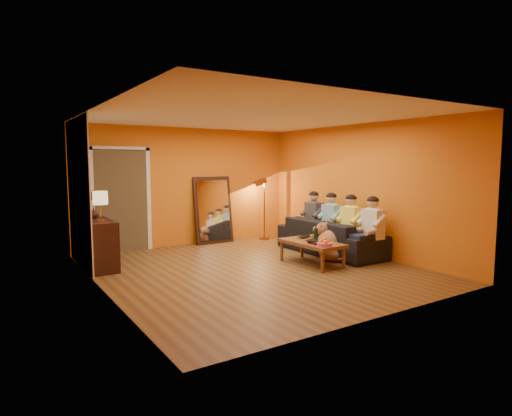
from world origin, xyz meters
TOP-DOWN VIEW (x-y plane):
  - room_shell at (0.00, 0.37)m, footprint 5.00×5.50m
  - white_accent at (-2.48, 1.75)m, footprint 0.02×1.90m
  - doorway_recess at (-1.50, 2.83)m, footprint 1.06×0.30m
  - door_jamb_left at (-2.07, 2.71)m, footprint 0.08×0.06m
  - door_jamb_right at (-0.93, 2.71)m, footprint 0.08×0.06m
  - door_header at (-1.50, 2.71)m, footprint 1.22×0.06m
  - mirror_frame at (0.55, 2.63)m, footprint 0.92×0.27m
  - mirror_glass at (0.55, 2.59)m, footprint 0.78×0.21m
  - sideboard at (-2.24, 1.55)m, footprint 0.44×1.18m
  - table_lamp at (-2.24, 1.25)m, footprint 0.24×0.24m
  - sofa at (2.00, 0.29)m, footprint 2.37×0.93m
  - coffee_table at (1.06, -0.25)m, footprint 0.66×1.24m
  - floor_lamp at (1.78, 2.35)m, footprint 0.36×0.32m
  - dog at (1.55, -0.17)m, footprint 0.50×0.68m
  - person_far_left at (2.13, -0.71)m, footprint 0.70×0.44m
  - person_mid_left at (2.13, -0.16)m, footprint 0.70×0.44m
  - person_mid_right at (2.13, 0.39)m, footprint 0.70×0.44m
  - person_far_right at (2.13, 0.94)m, footprint 0.70×0.44m
  - fruit_bowl at (0.96, -0.70)m, footprint 0.26×0.26m
  - wine_bottle at (1.11, -0.30)m, footprint 0.07×0.07m
  - tumbler at (1.18, -0.13)m, footprint 0.12×0.12m
  - laptop at (1.24, 0.10)m, footprint 0.43×0.37m
  - book_lower at (0.88, -0.45)m, footprint 0.21×0.26m
  - book_mid at (0.89, -0.44)m, footprint 0.18×0.23m
  - book_upper at (0.88, -0.46)m, footprint 0.27×0.30m
  - vase at (-2.24, 1.80)m, footprint 0.17×0.17m
  - flowers at (-2.24, 1.80)m, footprint 0.17×0.17m

SIDE VIEW (x-z plane):
  - coffee_table at x=1.06m, z-range 0.00..0.42m
  - sofa at x=2.00m, z-range 0.00..0.69m
  - dog at x=1.55m, z-range 0.00..0.74m
  - sideboard at x=-2.24m, z-range 0.00..0.85m
  - book_lower at x=0.88m, z-range 0.42..0.44m
  - laptop at x=1.24m, z-range 0.42..0.45m
  - book_mid at x=0.89m, z-range 0.44..0.46m
  - tumbler at x=1.18m, z-range 0.42..0.52m
  - book_upper at x=0.88m, z-range 0.46..0.48m
  - fruit_bowl at x=0.96m, z-range 0.42..0.58m
  - wine_bottle at x=1.11m, z-range 0.42..0.73m
  - person_far_left at x=2.13m, z-range 0.00..1.22m
  - person_mid_left at x=2.13m, z-range 0.00..1.22m
  - person_mid_right at x=2.13m, z-range 0.00..1.22m
  - person_far_right at x=2.13m, z-range 0.00..1.22m
  - floor_lamp at x=1.78m, z-range 0.00..1.44m
  - mirror_frame at x=0.55m, z-range 0.00..1.52m
  - mirror_glass at x=0.55m, z-range 0.09..1.43m
  - vase at x=-2.24m, z-range 0.85..1.03m
  - doorway_recess at x=-1.50m, z-range 0.00..2.10m
  - door_jamb_left at x=-2.07m, z-range -0.05..2.15m
  - door_jamb_right at x=-0.93m, z-range -0.05..2.15m
  - table_lamp at x=-2.24m, z-range 0.85..1.36m
  - flowers at x=-2.24m, z-range 0.97..1.48m
  - room_shell at x=0.00m, z-range 0.00..2.60m
  - white_accent at x=-2.48m, z-range 0.01..2.59m
  - door_header at x=-1.50m, z-range 2.08..2.16m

